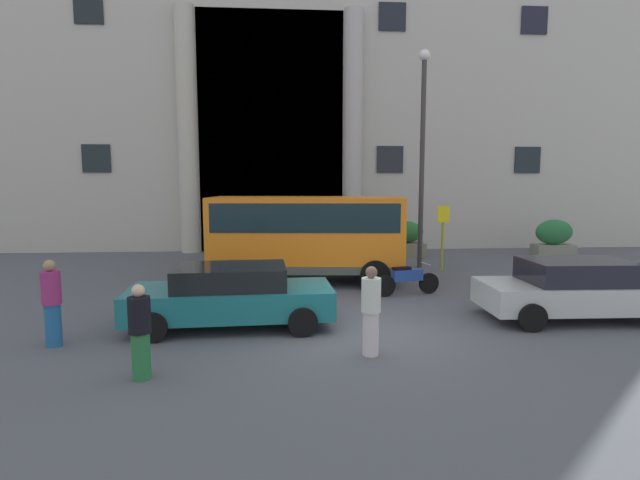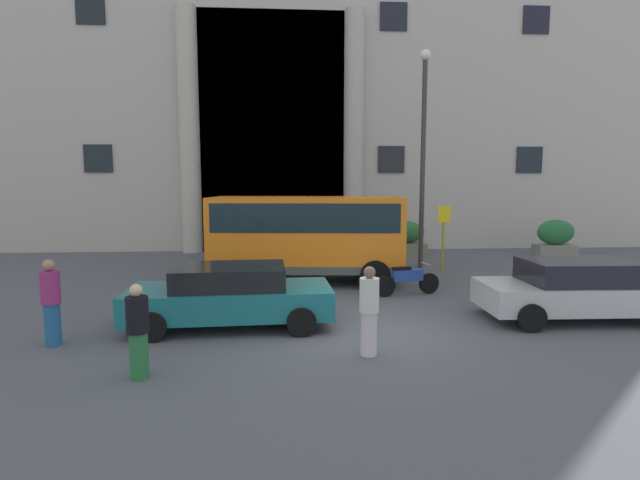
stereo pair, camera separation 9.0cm
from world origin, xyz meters
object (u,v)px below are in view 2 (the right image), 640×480
object	(u,v)px
parked_hatchback_near	(230,295)
lamppost_plaza_centre	(423,144)
motorcycle_near_kerb	(406,279)
bus_stop_sign	(443,231)
pedestrian_man_crossing	(369,311)
hedge_planter_east	(271,241)
hedge_planter_far_east	(405,240)
motorcycle_far_end	(198,283)
pedestrian_woman_with_bag	(51,302)
parked_coupe_end	(577,289)
orange_minibus	(307,232)
pedestrian_man_red_shirt	(138,332)
hedge_planter_entrance_right	(555,239)

from	to	relation	value
parked_hatchback_near	lamppost_plaza_centre	distance (m)	10.33
motorcycle_near_kerb	bus_stop_sign	bearing A→B (deg)	46.09
pedestrian_man_crossing	parked_hatchback_near	bearing A→B (deg)	-5.68
motorcycle_near_kerb	parked_hatchback_near	bearing A→B (deg)	-161.78
hedge_planter_east	lamppost_plaza_centre	xyz separation A→B (m)	(5.74, -2.52, 3.85)
bus_stop_sign	hedge_planter_far_east	size ratio (longest dim) A/B	1.37
bus_stop_sign	motorcycle_far_end	size ratio (longest dim) A/B	1.27
bus_stop_sign	motorcycle_near_kerb	xyz separation A→B (m)	(-2.25, -3.62, -1.03)
motorcycle_far_end	pedestrian_woman_with_bag	size ratio (longest dim) A/B	1.10
motorcycle_far_end	lamppost_plaza_centre	world-z (taller)	lamppost_plaza_centre
parked_coupe_end	motorcycle_far_end	distance (m)	9.61
motorcycle_far_end	pedestrian_man_crossing	distance (m)	6.17
orange_minibus	hedge_planter_east	distance (m)	5.15
pedestrian_man_red_shirt	lamppost_plaza_centre	bearing A→B (deg)	96.50
pedestrian_man_red_shirt	orange_minibus	bearing A→B (deg)	111.40
orange_minibus	pedestrian_woman_with_bag	distance (m)	7.92
pedestrian_man_red_shirt	motorcycle_near_kerb	bearing A→B (deg)	87.00
parked_hatchback_near	pedestrian_man_red_shirt	size ratio (longest dim) A/B	2.90
hedge_planter_entrance_right	motorcycle_far_end	distance (m)	15.70
parked_hatchback_near	motorcycle_far_end	xyz separation A→B (m)	(-1.20, 2.66, -0.26)
pedestrian_woman_with_bag	bus_stop_sign	bearing A→B (deg)	163.32
hedge_planter_east	lamppost_plaza_centre	bearing A→B (deg)	-23.75
bus_stop_sign	lamppost_plaza_centre	distance (m)	3.31
lamppost_plaza_centre	hedge_planter_entrance_right	bearing A→B (deg)	19.41
pedestrian_woman_with_bag	motorcycle_near_kerb	bearing A→B (deg)	152.81
motorcycle_near_kerb	motorcycle_far_end	world-z (taller)	same
pedestrian_man_crossing	parked_coupe_end	bearing A→B (deg)	-128.50
hedge_planter_east	parked_hatchback_near	distance (m)	9.71
orange_minibus	parked_hatchback_near	distance (m)	5.24
hedge_planter_east	parked_coupe_end	xyz separation A→B (m)	(7.45, -9.69, -0.06)
bus_stop_sign	pedestrian_man_red_shirt	bearing A→B (deg)	-131.22
orange_minibus	hedge_planter_east	xyz separation A→B (m)	(-1.33, 4.90, -0.86)
orange_minibus	lamppost_plaza_centre	world-z (taller)	lamppost_plaza_centre
hedge_planter_entrance_right	parked_hatchback_near	bearing A→B (deg)	-143.69
parked_coupe_end	hedge_planter_far_east	bearing A→B (deg)	101.00
parked_hatchback_near	lamppost_plaza_centre	xyz separation A→B (m)	(6.31, 7.17, 3.92)
hedge_planter_east	parked_coupe_end	size ratio (longest dim) A/B	0.37
hedge_planter_entrance_right	pedestrian_man_crossing	xyz separation A→B (m)	(-10.15, -11.53, 0.06)
motorcycle_near_kerb	hedge_planter_east	bearing A→B (deg)	108.23
orange_minibus	pedestrian_man_crossing	distance (m)	6.92
hedge_planter_far_east	lamppost_plaza_centre	world-z (taller)	lamppost_plaza_centre
hedge_planter_east	parked_coupe_end	world-z (taller)	hedge_planter_east
motorcycle_far_end	pedestrian_woman_with_bag	bearing A→B (deg)	-105.58
parked_hatchback_near	motorcycle_near_kerb	distance (m)	5.40
motorcycle_near_kerb	motorcycle_far_end	size ratio (longest dim) A/B	1.04
hedge_planter_east	pedestrian_man_red_shirt	size ratio (longest dim) A/B	1.03
hedge_planter_entrance_right	hedge_planter_east	xyz separation A→B (m)	(-12.36, 0.19, -0.00)
hedge_planter_east	parked_hatchback_near	bearing A→B (deg)	-93.39
bus_stop_sign	parked_coupe_end	world-z (taller)	bus_stop_sign
bus_stop_sign	parked_hatchback_near	distance (m)	9.41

